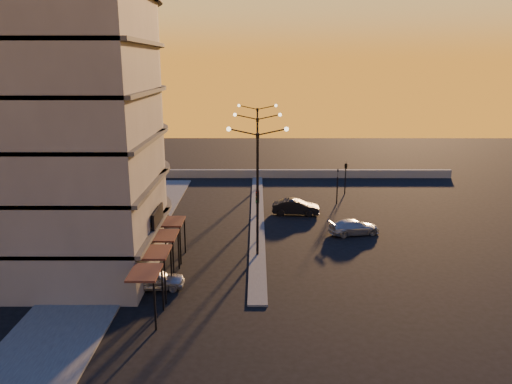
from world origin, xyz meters
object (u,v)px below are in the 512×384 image
object	(u,v)px
streetlamp_mid	(257,157)
traffic_light_main	(257,207)
car_wagon	(354,227)
car_sedan	(296,207)
car_hatchback	(154,279)

from	to	relation	value
streetlamp_mid	traffic_light_main	world-z (taller)	streetlamp_mid
traffic_light_main	car_wagon	world-z (taller)	traffic_light_main
streetlamp_mid	car_wagon	bearing A→B (deg)	-32.94
car_sedan	car_wagon	bearing A→B (deg)	-135.86
streetlamp_mid	traffic_light_main	size ratio (longest dim) A/B	2.24
traffic_light_main	car_sedan	xyz separation A→B (m)	(3.59, 7.52, -2.17)
car_wagon	traffic_light_main	bearing A→B (deg)	90.09
car_sedan	car_wagon	world-z (taller)	car_sedan
traffic_light_main	car_sedan	size ratio (longest dim) A/B	0.97
streetlamp_mid	car_wagon	distance (m)	10.75
streetlamp_mid	car_wagon	xyz separation A→B (m)	(8.00, -5.18, -4.98)
car_hatchback	car_sedan	world-z (taller)	car_sedan
car_sedan	car_wagon	size ratio (longest dim) A/B	1.03
streetlamp_mid	car_sedan	xyz separation A→B (m)	(3.59, 0.39, -4.87)
streetlamp_mid	car_sedan	size ratio (longest dim) A/B	2.17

